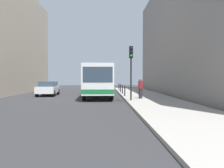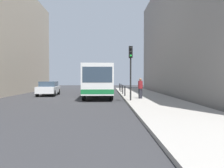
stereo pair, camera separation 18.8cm
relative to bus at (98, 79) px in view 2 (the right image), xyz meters
The scene contains 12 objects.
ground_plane 3.48m from the bus, 107.25° to the right, with size 80.00×80.00×0.00m, color #2D2D30.
sidewalk 5.60m from the bus, 32.63° to the right, with size 4.40×40.00×0.15m, color #9E9991.
building_right 11.70m from the bus, ahead, with size 7.00×32.00×13.07m, color gray.
bus is the anchor object (origin of this frame).
car_beside_bus 5.55m from the bus, 163.72° to the left, with size 2.04×4.48×1.48m.
car_behind_bus 9.24m from the bus, 93.66° to the left, with size 2.02×4.48×1.48m.
traffic_light 6.33m from the bus, 64.65° to the right, with size 0.28×0.33×4.10m.
bollard_near 2.99m from the bus, 23.46° to the right, with size 0.11×0.11×0.95m, color black.
bollard_mid 3.47m from the bus, 38.99° to the left, with size 0.11×0.11×0.95m, color black.
bollard_far 5.94m from the bus, 64.03° to the left, with size 0.11×0.11×0.95m, color black.
bollard_farthest 8.87m from the bus, 73.13° to the left, with size 0.11×0.11×0.95m, color black.
pedestrian_near_signal 5.40m from the bus, 47.23° to the right, with size 0.38×0.38×1.68m.
Camera 2 is at (1.76, -20.93, 1.86)m, focal length 38.72 mm.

